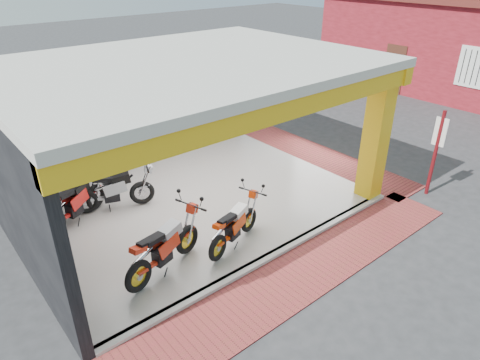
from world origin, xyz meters
name	(u,v)px	position (x,y,z in m)	size (l,w,h in m)	color
ground	(242,236)	(0.00, 0.00, 0.00)	(80.00, 80.00, 0.00)	#2D2D30
showroom_floor	(193,201)	(0.00, 2.00, 0.05)	(8.00, 6.00, 0.10)	beige
showroom_ceiling	(185,64)	(0.00, 2.00, 3.60)	(8.40, 6.40, 0.20)	beige
back_wall	(131,110)	(0.00, 5.10, 1.75)	(8.20, 0.20, 3.50)	black
left_wall	(10,193)	(-4.10, 2.00, 1.75)	(0.20, 6.20, 3.50)	black
corner_column	(376,136)	(3.75, -0.75, 1.75)	(0.50, 0.50, 3.50)	gold
header_beam_front	(278,110)	(0.00, -1.00, 3.30)	(8.40, 0.30, 0.40)	gold
header_beam_right	(306,55)	(4.00, 2.00, 3.30)	(0.30, 6.40, 0.40)	gold
floor_kerb	(273,255)	(0.00, -1.02, 0.05)	(8.00, 0.20, 0.10)	beige
paver_front	(299,275)	(0.00, -1.80, 0.01)	(9.00, 1.40, 0.03)	maroon
paver_right	(315,154)	(4.80, 2.00, 0.01)	(1.40, 7.00, 0.03)	maroon
signpost	(436,150)	(5.16, -1.68, 1.29)	(0.09, 0.33, 2.36)	maroon
moto_hero	(249,209)	(0.15, -0.05, 0.69)	(1.93, 0.71, 1.18)	red
moto_row_a	(186,227)	(-1.39, 0.16, 0.76)	(2.18, 0.81, 1.33)	red
moto_row_b	(141,182)	(-1.13, 2.60, 0.75)	(2.11, 0.78, 1.29)	#B2B4BA
moto_row_d	(93,186)	(-2.13, 3.16, 0.75)	(2.14, 0.79, 1.30)	red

